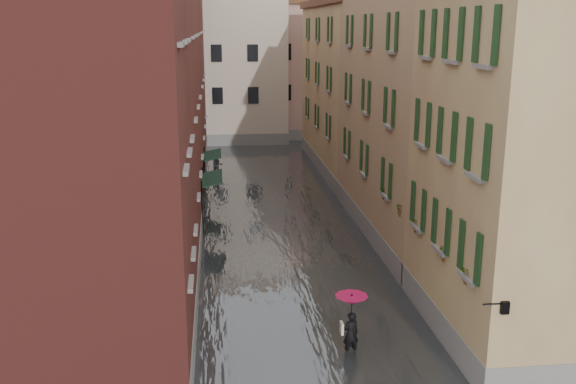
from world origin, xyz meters
TOP-DOWN VIEW (x-y plane):
  - ground at (0.00, 0.00)m, footprint 120.00×120.00m
  - floodwater at (0.00, 13.00)m, footprint 10.00×60.00m
  - building_left_near at (-7.00, -2.00)m, footprint 6.00×8.00m
  - building_left_mid at (-7.00, 9.00)m, footprint 6.00×14.00m
  - building_left_far at (-7.00, 24.00)m, footprint 6.00×16.00m
  - building_right_near at (7.00, -2.00)m, footprint 6.00×8.00m
  - building_right_mid at (7.00, 9.00)m, footprint 6.00×14.00m
  - building_right_far at (7.00, 24.00)m, footprint 6.00×16.00m
  - building_end_cream at (-3.00, 38.00)m, footprint 12.00×9.00m
  - building_end_pink at (6.00, 40.00)m, footprint 10.00×9.00m
  - awning_near at (-3.48, 11.66)m, footprint 1.09×3.18m
  - awning_far at (-3.49, 17.86)m, footprint 1.09×2.94m
  - wall_lantern at (4.33, -6.00)m, footprint 0.71×0.22m
  - window_planters at (4.12, 0.45)m, footprint 0.59×10.31m
  - pedestrian_main at (0.93, -2.75)m, footprint 1.05×1.05m
  - pedestrian_far at (-3.17, 22.81)m, footprint 0.90×0.77m

SIDE VIEW (x-z plane):
  - ground at x=0.00m, z-range 0.00..0.00m
  - floodwater at x=0.00m, z-range 0.00..0.20m
  - pedestrian_far at x=-3.17m, z-range 0.00..1.61m
  - pedestrian_main at x=0.93m, z-range 0.31..2.37m
  - awning_far at x=-3.49m, z-range 1.07..3.87m
  - awning_near at x=-3.48m, z-range 1.07..3.87m
  - wall_lantern at x=4.33m, z-range 2.83..3.18m
  - window_planters at x=4.12m, z-range 3.09..3.93m
  - building_right_near at x=7.00m, z-range 0.00..11.50m
  - building_right_far at x=7.00m, z-range 0.00..11.50m
  - building_end_pink at x=6.00m, z-range 0.00..12.00m
  - building_left_mid at x=-7.00m, z-range 0.00..12.50m
  - building_left_near at x=-7.00m, z-range 0.00..13.00m
  - building_right_mid at x=7.00m, z-range 0.00..13.00m
  - building_end_cream at x=-3.00m, z-range 0.00..13.00m
  - building_left_far at x=-7.00m, z-range 0.00..14.00m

